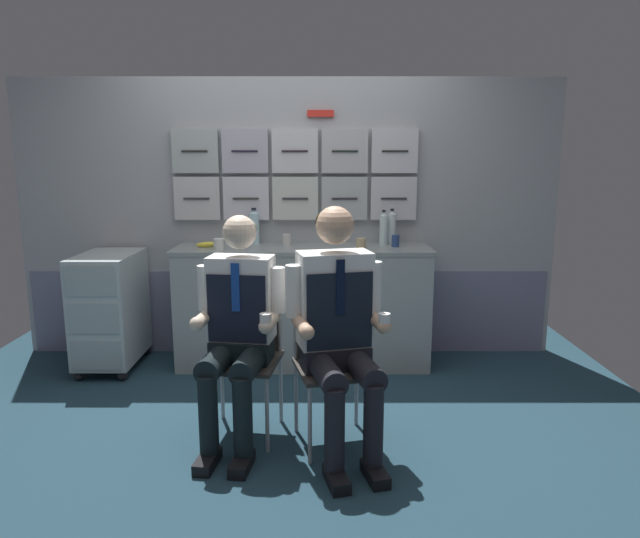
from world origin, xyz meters
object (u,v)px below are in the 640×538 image
service_trolley (111,307)px  crew_member_left (238,321)px  crew_member_center (339,319)px  water_bottle_tall (255,227)px  snack_banana (208,244)px  folding_chair_center (331,348)px  coffee_cup_white (219,244)px  folding_chair_left (247,341)px

service_trolley → crew_member_left: 1.60m
service_trolley → crew_member_center: bearing=-36.6°
service_trolley → water_bottle_tall: (1.05, 0.27, 0.57)m
water_bottle_tall → snack_banana: (-0.33, -0.18, -0.11)m
folding_chair_center → coffee_cup_white: (-0.79, 1.06, 0.42)m
water_bottle_tall → coffee_cup_white: water_bottle_tall is taller
service_trolley → coffee_cup_white: coffee_cup_white is taller
folding_chair_left → snack_banana: 1.20m
folding_chair_center → coffee_cup_white: bearing=126.8°
crew_member_left → folding_chair_left: bearing=82.4°
service_trolley → coffee_cup_white: 0.95m
snack_banana → water_bottle_tall: bearing=28.3°
crew_member_center → coffee_cup_white: size_ratio=16.88×
coffee_cup_white → snack_banana: bearing=134.1°
folding_chair_center → folding_chair_left: bearing=167.5°
folding_chair_center → water_bottle_tall: water_bottle_tall is taller
crew_member_left → coffee_cup_white: 1.18m
folding_chair_left → crew_member_left: crew_member_left is taller
snack_banana → folding_chair_center: bearing=-52.5°
service_trolley → coffee_cup_white: (0.82, -0.01, 0.48)m
crew_member_center → service_trolley: bearing=143.4°
crew_member_left → snack_banana: bearing=107.8°
coffee_cup_white → crew_member_left: bearing=-75.4°
crew_member_center → folding_chair_left: bearing=153.4°
crew_member_left → snack_banana: (-0.39, 1.22, 0.23)m
folding_chair_center → water_bottle_tall: bearing=112.9°
water_bottle_tall → crew_member_center: bearing=-68.0°
folding_chair_center → water_bottle_tall: (-0.57, 1.34, 0.51)m
folding_chair_left → water_bottle_tall: bearing=93.9°
crew_member_center → coffee_cup_white: bearing=124.4°
folding_chair_left → service_trolley: bearing=139.5°
crew_member_left → crew_member_center: crew_member_center is taller
service_trolley → water_bottle_tall: size_ratio=3.13×
service_trolley → folding_chair_center: service_trolley is taller
crew_member_left → folding_chair_center: crew_member_left is taller
folding_chair_left → crew_member_left: 0.23m
service_trolley → folding_chair_center: size_ratio=1.02×
folding_chair_center → snack_banana: (-0.89, 1.16, 0.40)m
crew_member_left → snack_banana: size_ratio=7.26×
water_bottle_tall → snack_banana: size_ratio=1.60×
folding_chair_left → water_bottle_tall: 1.34m
coffee_cup_white → snack_banana: size_ratio=0.45×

